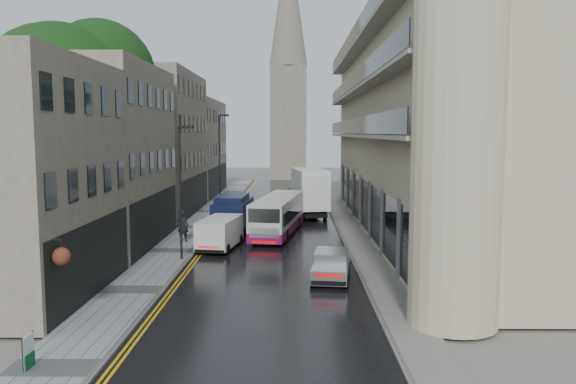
# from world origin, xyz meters

# --- Properties ---
(road) EXTENTS (9.00, 85.00, 0.02)m
(road) POSITION_xyz_m (0.00, 27.50, 0.01)
(road) COLOR black
(road) RESTS_ON ground
(left_sidewalk) EXTENTS (2.70, 85.00, 0.12)m
(left_sidewalk) POSITION_xyz_m (-5.85, 27.50, 0.06)
(left_sidewalk) COLOR gray
(left_sidewalk) RESTS_ON ground
(right_sidewalk) EXTENTS (1.80, 85.00, 0.12)m
(right_sidewalk) POSITION_xyz_m (5.40, 27.50, 0.06)
(right_sidewalk) COLOR slate
(right_sidewalk) RESTS_ON ground
(old_shop_row) EXTENTS (4.50, 56.00, 12.00)m
(old_shop_row) POSITION_xyz_m (-9.45, 30.00, 6.00)
(old_shop_row) COLOR gray
(old_shop_row) RESTS_ON ground
(modern_block) EXTENTS (8.00, 40.00, 14.00)m
(modern_block) POSITION_xyz_m (10.30, 26.00, 7.00)
(modern_block) COLOR #C4B391
(modern_block) RESTS_ON ground
(church_spire) EXTENTS (6.40, 6.40, 40.00)m
(church_spire) POSITION_xyz_m (0.50, 82.00, 20.00)
(church_spire) COLOR gray
(church_spire) RESTS_ON ground
(tree_near) EXTENTS (10.56, 10.56, 13.89)m
(tree_near) POSITION_xyz_m (-12.50, 20.00, 6.95)
(tree_near) COLOR black
(tree_near) RESTS_ON ground
(tree_far) EXTENTS (9.24, 9.24, 12.46)m
(tree_far) POSITION_xyz_m (-12.20, 33.00, 6.23)
(tree_far) COLOR black
(tree_far) RESTS_ON ground
(cream_bus) EXTENTS (3.64, 9.84, 2.62)m
(cream_bus) POSITION_xyz_m (-1.18, 22.53, 1.33)
(cream_bus) COLOR beige
(cream_bus) RESTS_ON road
(white_lorry) EXTENTS (3.42, 7.89, 4.01)m
(white_lorry) POSITION_xyz_m (1.79, 31.76, 2.02)
(white_lorry) COLOR white
(white_lorry) RESTS_ON road
(silver_hatchback) EXTENTS (2.14, 3.98, 1.42)m
(silver_hatchback) POSITION_xyz_m (2.14, 11.85, 0.73)
(silver_hatchback) COLOR #AAA9AD
(silver_hatchback) RESTS_ON road
(white_van) EXTENTS (2.49, 4.54, 1.95)m
(white_van) POSITION_xyz_m (-4.24, 18.75, 0.99)
(white_van) COLOR white
(white_van) RESTS_ON road
(navy_van) EXTENTS (2.53, 5.59, 2.79)m
(navy_van) POSITION_xyz_m (-4.08, 23.85, 1.41)
(navy_van) COLOR black
(navy_van) RESTS_ON road
(pedestrian) EXTENTS (0.83, 0.66, 2.01)m
(pedestrian) POSITION_xyz_m (-5.74, 21.86, 1.13)
(pedestrian) COLOR black
(pedestrian) RESTS_ON left_sidewalk
(lamp_post_near) EXTENTS (0.84, 0.37, 7.25)m
(lamp_post_near) POSITION_xyz_m (-4.88, 16.93, 3.75)
(lamp_post_near) COLOR black
(lamp_post_near) RESTS_ON left_sidewalk
(lamp_post_far) EXTENTS (0.97, 0.31, 8.51)m
(lamp_post_far) POSITION_xyz_m (-5.40, 37.45, 4.38)
(lamp_post_far) COLOR black
(lamp_post_far) RESTS_ON left_sidewalk
(estate_sign) EXTENTS (0.12, 0.59, 0.98)m
(estate_sign) POSITION_xyz_m (-6.56, 2.55, 0.61)
(estate_sign) COLOR white
(estate_sign) RESTS_ON left_sidewalk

